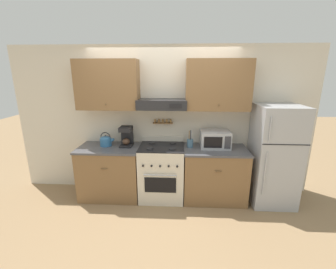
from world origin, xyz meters
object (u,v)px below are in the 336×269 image
at_px(coffee_maker, 127,136).
at_px(microwave, 215,139).
at_px(tea_kettle, 106,141).
at_px(utensil_crock, 190,143).
at_px(refrigerator, 274,155).
at_px(stove_range, 162,172).

height_order(coffee_maker, microwave, coffee_maker).
xyz_separation_m(tea_kettle, utensil_crock, (1.43, 0.00, -0.01)).
bearing_deg(refrigerator, coffee_maker, 176.95).
bearing_deg(refrigerator, tea_kettle, 178.02).
height_order(stove_range, tea_kettle, tea_kettle).
bearing_deg(utensil_crock, microwave, 2.47).
bearing_deg(tea_kettle, utensil_crock, 0.00).
height_order(refrigerator, utensil_crock, refrigerator).
xyz_separation_m(refrigerator, microwave, (-0.94, 0.11, 0.22)).
bearing_deg(refrigerator, microwave, 173.09).
bearing_deg(coffee_maker, microwave, -0.59).
xyz_separation_m(stove_range, microwave, (0.88, 0.09, 0.57)).
bearing_deg(utensil_crock, tea_kettle, -180.00).
relative_size(refrigerator, coffee_maker, 4.88).
bearing_deg(coffee_maker, tea_kettle, -174.62).
bearing_deg(stove_range, coffee_maker, 170.39).
distance_m(stove_range, utensil_crock, 0.70).
height_order(stove_range, coffee_maker, coffee_maker).
xyz_separation_m(stove_range, coffee_maker, (-0.60, 0.10, 0.60)).
relative_size(stove_range, coffee_maker, 3.03).
xyz_separation_m(tea_kettle, coffee_maker, (0.35, 0.03, 0.08)).
distance_m(coffee_maker, utensil_crock, 1.08).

